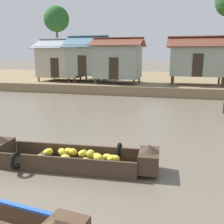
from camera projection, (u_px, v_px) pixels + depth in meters
The scene contains 8 objects.
ground_plane at pixel (103, 119), 13.91m from camera, with size 300.00×300.00×0.00m, color #665B4C.
riverbank_strip at pixel (149, 80), 30.74m from camera, with size 160.00×20.00×0.77m, color #7F6B4C.
banana_boat at pixel (71, 157), 7.90m from camera, with size 5.19×2.04×0.84m.
stilt_house_left at pixel (63, 61), 26.12m from camera, with size 4.73×3.97×4.03m.
stilt_house_mid_left at pixel (88, 59), 25.26m from camera, with size 3.95×3.74×4.24m.
stilt_house_mid_right at pixel (118, 61), 23.59m from camera, with size 4.46×3.50×3.97m.
stilt_house_right at pixel (197, 60), 22.23m from camera, with size 4.96×3.13×3.99m.
palm_tree_far at pixel (56, 19), 28.82m from camera, with size 2.73×2.73×7.61m.
Camera 1 is at (4.01, -2.93, 3.25)m, focal length 43.16 mm.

